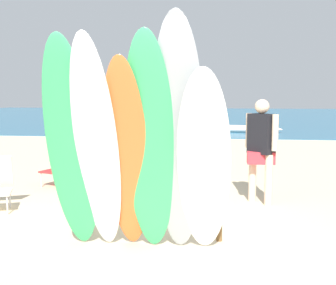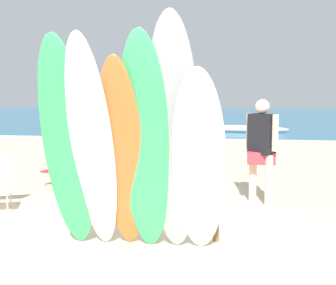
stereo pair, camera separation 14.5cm
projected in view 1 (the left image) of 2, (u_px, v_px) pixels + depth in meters
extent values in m
plane|color=beige|center=(207.00, 135.00, 19.10)|extent=(60.00, 60.00, 0.00)
cube|color=teal|center=(218.00, 115.00, 37.10)|extent=(60.00, 40.00, 0.02)
cylinder|color=brown|center=(78.00, 207.00, 5.41)|extent=(0.07, 0.07, 0.70)
cylinder|color=brown|center=(219.00, 213.00, 5.16)|extent=(0.07, 0.07, 0.70)
cylinder|color=brown|center=(147.00, 182.00, 5.24)|extent=(1.88, 0.06, 0.06)
ellipsoid|color=#38B266|center=(71.00, 147.00, 4.66)|extent=(0.57, 0.82, 2.38)
ellipsoid|color=white|center=(97.00, 148.00, 4.59)|extent=(0.48, 0.89, 2.38)
ellipsoid|color=orange|center=(126.00, 157.00, 4.66)|extent=(0.52, 0.82, 2.16)
ellipsoid|color=#38B266|center=(150.00, 146.00, 4.59)|extent=(0.57, 0.74, 2.41)
ellipsoid|color=#999EA3|center=(178.00, 138.00, 4.56)|extent=(0.58, 0.76, 2.59)
ellipsoid|color=white|center=(204.00, 165.00, 4.55)|extent=(0.58, 0.76, 2.03)
cylinder|color=brown|center=(153.00, 139.00, 13.51)|extent=(0.11, 0.11, 0.74)
cylinder|color=brown|center=(154.00, 140.00, 13.21)|extent=(0.11, 0.11, 0.74)
cube|color=#2D4CB2|center=(154.00, 130.00, 13.33)|extent=(0.40, 0.25, 0.18)
cube|color=silver|center=(154.00, 119.00, 13.29)|extent=(0.30, 0.42, 0.58)
sphere|color=brown|center=(154.00, 106.00, 13.24)|extent=(0.21, 0.21, 0.21)
cylinder|color=brown|center=(153.00, 117.00, 13.53)|extent=(0.09, 0.09, 0.52)
cylinder|color=brown|center=(154.00, 118.00, 13.04)|extent=(0.09, 0.09, 0.52)
cylinder|color=tan|center=(176.00, 156.00, 9.80)|extent=(0.11, 0.11, 0.73)
cylinder|color=tan|center=(175.00, 158.00, 9.50)|extent=(0.11, 0.11, 0.73)
cube|color=#2D4CB2|center=(175.00, 144.00, 9.61)|extent=(0.39, 0.24, 0.18)
cube|color=black|center=(175.00, 128.00, 9.58)|extent=(0.22, 0.39, 0.57)
sphere|color=tan|center=(175.00, 111.00, 9.53)|extent=(0.21, 0.21, 0.21)
cylinder|color=tan|center=(176.00, 126.00, 9.81)|extent=(0.09, 0.09, 0.51)
cylinder|color=tan|center=(175.00, 127.00, 9.33)|extent=(0.09, 0.09, 0.51)
cylinder|color=beige|center=(252.00, 177.00, 7.09)|extent=(0.12, 0.12, 0.82)
cylinder|color=beige|center=(269.00, 180.00, 6.83)|extent=(0.12, 0.12, 0.82)
cube|color=#DB333D|center=(261.00, 158.00, 6.92)|extent=(0.44, 0.27, 0.20)
cube|color=black|center=(261.00, 134.00, 6.88)|extent=(0.45, 0.45, 0.64)
sphere|color=beige|center=(262.00, 106.00, 6.84)|extent=(0.23, 0.23, 0.23)
cylinder|color=beige|center=(249.00, 130.00, 7.09)|extent=(0.10, 0.10, 0.57)
cylinder|color=beige|center=(275.00, 133.00, 6.67)|extent=(0.10, 0.10, 0.57)
cylinder|color=tan|center=(149.00, 146.00, 11.76)|extent=(0.11, 0.11, 0.76)
cylinder|color=tan|center=(143.00, 145.00, 12.01)|extent=(0.11, 0.11, 0.76)
cube|color=#33A36B|center=(146.00, 134.00, 11.85)|extent=(0.41, 0.25, 0.18)
cube|color=silver|center=(146.00, 121.00, 11.81)|extent=(0.42, 0.42, 0.59)
sphere|color=tan|center=(146.00, 106.00, 11.77)|extent=(0.21, 0.21, 0.21)
cylinder|color=tan|center=(151.00, 120.00, 11.61)|extent=(0.09, 0.09, 0.53)
cylinder|color=tan|center=(141.00, 119.00, 12.00)|extent=(0.09, 0.09, 0.53)
cylinder|color=beige|center=(124.00, 176.00, 7.43)|extent=(0.11, 0.11, 0.72)
cylinder|color=beige|center=(139.00, 177.00, 7.32)|extent=(0.11, 0.11, 0.72)
cube|color=#2D4CB2|center=(131.00, 159.00, 7.34)|extent=(0.38, 0.24, 0.17)
cube|color=black|center=(131.00, 140.00, 7.30)|extent=(0.40, 0.27, 0.56)
sphere|color=beige|center=(131.00, 117.00, 7.26)|extent=(0.20, 0.20, 0.20)
cylinder|color=beige|center=(119.00, 137.00, 7.39)|extent=(0.09, 0.09, 0.50)
cylinder|color=beige|center=(144.00, 138.00, 7.21)|extent=(0.09, 0.09, 0.50)
cylinder|color=#B7B7BC|center=(7.00, 205.00, 6.33)|extent=(0.02, 0.02, 0.28)
cylinder|color=#B7B7BC|center=(10.00, 199.00, 6.69)|extent=(0.02, 0.02, 0.28)
cylinder|color=#B7B7BC|center=(41.00, 180.00, 8.20)|extent=(0.02, 0.02, 0.28)
cylinder|color=#B7B7BC|center=(58.00, 182.00, 8.01)|extent=(0.02, 0.02, 0.28)
cylinder|color=#B7B7BC|center=(55.00, 177.00, 8.54)|extent=(0.02, 0.02, 0.28)
cylinder|color=#B7B7BC|center=(72.00, 179.00, 8.34)|extent=(0.02, 0.02, 0.28)
cube|color=red|center=(56.00, 171.00, 8.26)|extent=(0.62, 0.59, 0.03)
cube|color=red|center=(67.00, 155.00, 8.50)|extent=(0.54, 0.36, 0.53)
ellipsoid|color=silver|center=(233.00, 129.00, 20.39)|extent=(4.59, 1.02, 0.36)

